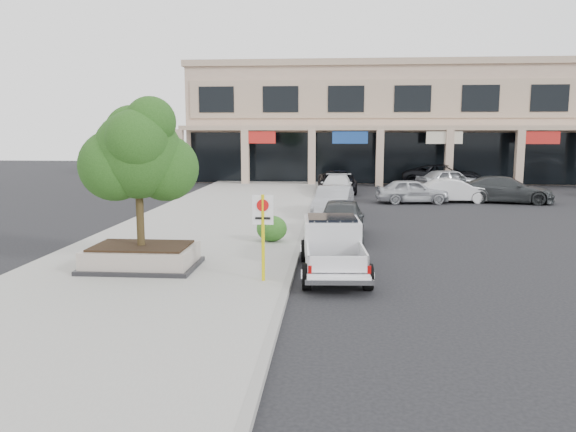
{
  "coord_description": "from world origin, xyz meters",
  "views": [
    {
      "loc": [
        -0.37,
        -14.83,
        4.09
      ],
      "look_at": [
        -1.7,
        1.5,
        1.6
      ],
      "focal_mm": 35.0,
      "sensor_mm": 36.0,
      "label": 1
    }
  ],
  "objects_px": {
    "planter": "(142,257)",
    "no_parking_sign": "(263,226)",
    "curb_car_a": "(341,219)",
    "lot_car_c": "(506,190)",
    "curb_car_c": "(337,186)",
    "curb_car_d": "(337,182)",
    "lot_car_e": "(450,180)",
    "planter_tree": "(144,155)",
    "pickup_truck": "(333,248)",
    "curb_car_b": "(334,202)",
    "lot_car_d": "(445,176)",
    "lot_car_b": "(454,191)",
    "lot_car_a": "(412,191)"
  },
  "relations": [
    {
      "from": "planter",
      "to": "no_parking_sign",
      "type": "distance_m",
      "value": 4.02
    },
    {
      "from": "curb_car_a",
      "to": "lot_car_c",
      "type": "height_order",
      "value": "lot_car_c"
    },
    {
      "from": "curb_car_a",
      "to": "curb_car_c",
      "type": "relative_size",
      "value": 0.92
    },
    {
      "from": "curb_car_d",
      "to": "lot_car_e",
      "type": "relative_size",
      "value": 1.16
    },
    {
      "from": "planter_tree",
      "to": "pickup_truck",
      "type": "height_order",
      "value": "planter_tree"
    },
    {
      "from": "curb_car_b",
      "to": "curb_car_d",
      "type": "xyz_separation_m",
      "value": [
        0.21,
        10.79,
        0.01
      ]
    },
    {
      "from": "lot_car_d",
      "to": "lot_car_e",
      "type": "height_order",
      "value": "lot_car_d"
    },
    {
      "from": "curb_car_b",
      "to": "lot_car_c",
      "type": "bearing_deg",
      "value": 39.97
    },
    {
      "from": "curb_car_d",
      "to": "lot_car_b",
      "type": "distance_m",
      "value": 8.08
    },
    {
      "from": "lot_car_c",
      "to": "planter_tree",
      "type": "bearing_deg",
      "value": 148.66
    },
    {
      "from": "curb_car_a",
      "to": "lot_car_e",
      "type": "bearing_deg",
      "value": 69.21
    },
    {
      "from": "pickup_truck",
      "to": "curb_car_a",
      "type": "relative_size",
      "value": 1.13
    },
    {
      "from": "lot_car_a",
      "to": "lot_car_e",
      "type": "distance_m",
      "value": 7.22
    },
    {
      "from": "curb_car_c",
      "to": "lot_car_a",
      "type": "height_order",
      "value": "lot_car_a"
    },
    {
      "from": "no_parking_sign",
      "to": "curb_car_c",
      "type": "relative_size",
      "value": 0.49
    },
    {
      "from": "curb_car_c",
      "to": "lot_car_e",
      "type": "xyz_separation_m",
      "value": [
        7.62,
        3.82,
        0.1
      ]
    },
    {
      "from": "curb_car_c",
      "to": "lot_car_b",
      "type": "relative_size",
      "value": 1.16
    },
    {
      "from": "lot_car_b",
      "to": "lot_car_d",
      "type": "bearing_deg",
      "value": -10.8
    },
    {
      "from": "no_parking_sign",
      "to": "lot_car_a",
      "type": "bearing_deg",
      "value": 70.53
    },
    {
      "from": "pickup_truck",
      "to": "curb_car_c",
      "type": "distance_m",
      "value": 18.97
    },
    {
      "from": "curb_car_b",
      "to": "lot_car_d",
      "type": "xyz_separation_m",
      "value": [
        8.05,
        15.04,
        0.1
      ]
    },
    {
      "from": "planter",
      "to": "lot_car_b",
      "type": "distance_m",
      "value": 21.35
    },
    {
      "from": "planter_tree",
      "to": "curb_car_b",
      "type": "distance_m",
      "value": 12.45
    },
    {
      "from": "planter_tree",
      "to": "curb_car_c",
      "type": "relative_size",
      "value": 0.84
    },
    {
      "from": "planter",
      "to": "lot_car_d",
      "type": "bearing_deg",
      "value": 62.49
    },
    {
      "from": "pickup_truck",
      "to": "curb_car_d",
      "type": "xyz_separation_m",
      "value": [
        0.2,
        21.51,
        -0.03
      ]
    },
    {
      "from": "lot_car_b",
      "to": "lot_car_d",
      "type": "height_order",
      "value": "lot_car_d"
    },
    {
      "from": "lot_car_d",
      "to": "planter_tree",
      "type": "bearing_deg",
      "value": 168.91
    },
    {
      "from": "curb_car_d",
      "to": "lot_car_a",
      "type": "distance_m",
      "value": 6.65
    },
    {
      "from": "curb_car_a",
      "to": "lot_car_a",
      "type": "distance_m",
      "value": 11.63
    },
    {
      "from": "pickup_truck",
      "to": "lot_car_b",
      "type": "height_order",
      "value": "pickup_truck"
    },
    {
      "from": "lot_car_a",
      "to": "lot_car_e",
      "type": "height_order",
      "value": "lot_car_e"
    },
    {
      "from": "pickup_truck",
      "to": "lot_car_e",
      "type": "height_order",
      "value": "lot_car_e"
    },
    {
      "from": "curb_car_c",
      "to": "lot_car_d",
      "type": "height_order",
      "value": "lot_car_d"
    },
    {
      "from": "curb_car_d",
      "to": "curb_car_c",
      "type": "bearing_deg",
      "value": -91.48
    },
    {
      "from": "no_parking_sign",
      "to": "planter_tree",
      "type": "bearing_deg",
      "value": 160.56
    },
    {
      "from": "curb_car_a",
      "to": "curb_car_d",
      "type": "xyz_separation_m",
      "value": [
        -0.08,
        15.96,
        -0.0
      ]
    },
    {
      "from": "lot_car_d",
      "to": "curb_car_d",
      "type": "bearing_deg",
      "value": 134.78
    },
    {
      "from": "planter_tree",
      "to": "curb_car_d",
      "type": "distance_m",
      "value": 22.55
    },
    {
      "from": "pickup_truck",
      "to": "lot_car_b",
      "type": "relative_size",
      "value": 1.2
    },
    {
      "from": "planter",
      "to": "curb_car_b",
      "type": "distance_m",
      "value": 12.36
    },
    {
      "from": "curb_car_b",
      "to": "lot_car_d",
      "type": "relative_size",
      "value": 0.75
    },
    {
      "from": "lot_car_d",
      "to": "no_parking_sign",
      "type": "bearing_deg",
      "value": 176.32
    },
    {
      "from": "lot_car_a",
      "to": "lot_car_d",
      "type": "xyz_separation_m",
      "value": [
        3.6,
        9.36,
        0.13
      ]
    },
    {
      "from": "pickup_truck",
      "to": "curb_car_d",
      "type": "distance_m",
      "value": 21.51
    },
    {
      "from": "no_parking_sign",
      "to": "pickup_truck",
      "type": "xyz_separation_m",
      "value": [
        1.85,
        1.43,
        -0.86
      ]
    },
    {
      "from": "pickup_truck",
      "to": "curb_car_d",
      "type": "relative_size",
      "value": 0.92
    },
    {
      "from": "curb_car_b",
      "to": "lot_car_e",
      "type": "bearing_deg",
      "value": 64.08
    },
    {
      "from": "pickup_truck",
      "to": "curb_car_c",
      "type": "relative_size",
      "value": 1.04
    },
    {
      "from": "curb_car_b",
      "to": "lot_car_a",
      "type": "xyz_separation_m",
      "value": [
        4.46,
        5.68,
        -0.04
      ]
    }
  ]
}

